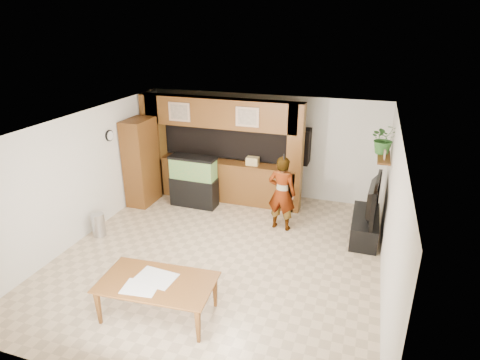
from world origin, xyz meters
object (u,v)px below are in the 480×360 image
(television, at_px, (368,198))
(aquarium, at_px, (194,182))
(pantry_cabinet, at_px, (141,162))
(dining_table, at_px, (157,300))
(person, at_px, (282,193))

(television, bearing_deg, aquarium, 89.76)
(pantry_cabinet, bearing_deg, television, -0.98)
(pantry_cabinet, relative_size, aquarium, 1.68)
(pantry_cabinet, height_order, dining_table, pantry_cabinet)
(aquarium, bearing_deg, pantry_cabinet, -169.62)
(aquarium, distance_m, dining_table, 4.04)
(television, distance_m, dining_table, 4.66)
(aquarium, xyz_separation_m, television, (4.06, -0.30, 0.28))
(aquarium, height_order, person, person)
(person, bearing_deg, dining_table, 77.03)
(aquarium, relative_size, television, 0.89)
(aquarium, bearing_deg, dining_table, -72.84)
(pantry_cabinet, xyz_separation_m, dining_table, (2.41, -3.65, -0.75))
(pantry_cabinet, relative_size, person, 1.27)
(dining_table, bearing_deg, pantry_cabinet, 119.32)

